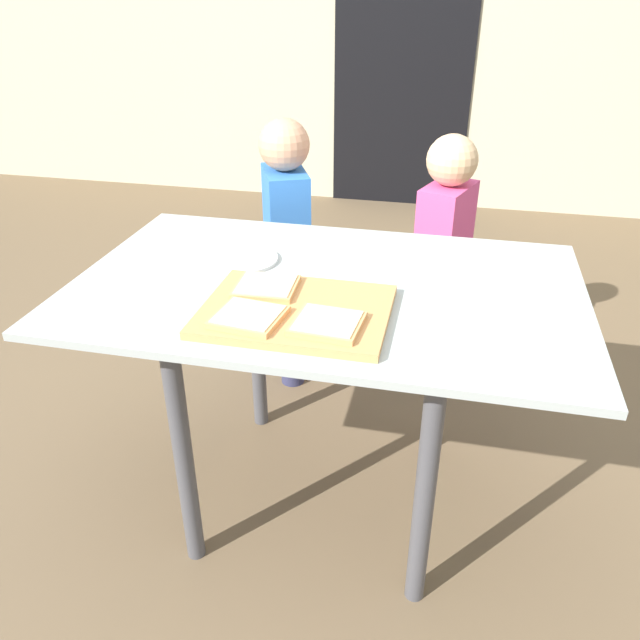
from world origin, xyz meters
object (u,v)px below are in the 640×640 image
child_right (443,245)px  pizza_slice_near_right (328,323)px  dining_table (326,317)px  child_left (287,239)px  cutting_board (296,311)px  plate_white_left (242,259)px  pizza_slice_far_left (266,286)px  pizza_slice_near_left (248,316)px

child_right → pizza_slice_near_right: bearing=-102.0°
dining_table → child_left: (-0.29, 0.64, -0.05)m
cutting_board → plate_white_left: 0.35m
pizza_slice_near_right → pizza_slice_far_left: bearing=141.7°
cutting_board → child_left: child_left is taller
plate_white_left → child_left: 0.57m
cutting_board → child_left: (-0.25, 0.82, -0.16)m
dining_table → pizza_slice_far_left: pizza_slice_far_left is taller
dining_table → child_right: (0.28, 0.78, -0.08)m
dining_table → pizza_slice_near_right: 0.29m
pizza_slice_near_right → child_right: bearing=78.0°
plate_white_left → child_left: child_left is taller
pizza_slice_far_left → cutting_board: bearing=-38.4°
dining_table → plate_white_left: bearing=160.8°
plate_white_left → child_right: bearing=52.2°
pizza_slice_far_left → child_right: size_ratio=0.16×
cutting_board → child_left: size_ratio=0.43×
pizza_slice_near_left → pizza_slice_near_right: size_ratio=1.03×
pizza_slice_near_left → pizza_slice_far_left: size_ratio=1.06×
pizza_slice_near_right → child_right: size_ratio=0.17×
pizza_slice_near_left → child_left: bearing=100.3°
dining_table → pizza_slice_far_left: bearing=-140.4°
child_left → child_right: size_ratio=1.06×
pizza_slice_far_left → plate_white_left: 0.24m
cutting_board → pizza_slice_near_left: (-0.09, -0.08, 0.02)m
child_left → dining_table: bearing=-66.0°
pizza_slice_near_right → child_left: (-0.34, 0.89, -0.18)m
plate_white_left → dining_table: bearing=-19.2°
child_left → child_right: child_left is taller
pizza_slice_far_left → child_right: bearing=65.5°
dining_table → pizza_slice_near_right: bearing=-77.3°
pizza_slice_near_right → pizza_slice_near_left: bearing=-177.0°
cutting_board → pizza_slice_near_left: 0.12m
pizza_slice_near_left → plate_white_left: bearing=111.4°
dining_table → plate_white_left: plate_white_left is taller
pizza_slice_near_left → plate_white_left: (-0.14, 0.35, -0.02)m
pizza_slice_near_left → pizza_slice_far_left: 0.16m
cutting_board → pizza_slice_near_left: bearing=-137.7°
cutting_board → dining_table: bearing=79.4°
cutting_board → pizza_slice_far_left: bearing=141.6°
child_left → child_right: bearing=13.9°
pizza_slice_near_left → plate_white_left: size_ratio=0.82×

